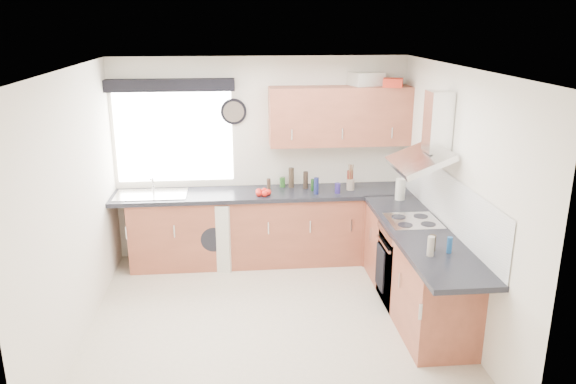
{
  "coord_description": "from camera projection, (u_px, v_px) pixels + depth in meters",
  "views": [
    {
      "loc": [
        -0.31,
        -5.0,
        2.92
      ],
      "look_at": [
        0.25,
        0.85,
        1.1
      ],
      "focal_mm": 35.0,
      "sensor_mm": 36.0,
      "label": 1
    }
  ],
  "objects": [
    {
      "name": "ceiling",
      "position": [
        269.0,
        69.0,
        4.91
      ],
      "size": [
        3.6,
        3.6,
        0.02
      ],
      "primitive_type": "cube",
      "color": "white",
      "rests_on": "wall_back"
    },
    {
      "name": "upper_cabinets",
      "position": [
        340.0,
        116.0,
        6.75
      ],
      "size": [
        1.7,
        0.35,
        0.7
      ],
      "primitive_type": "cube",
      "color": "brown",
      "rests_on": "wall_back"
    },
    {
      "name": "storage_box",
      "position": [
        393.0,
        83.0,
        6.59
      ],
      "size": [
        0.27,
        0.25,
        0.1
      ],
      "primitive_type": "cube",
      "rotation": [
        0.0,
        0.0,
        -0.33
      ],
      "color": "red",
      "rests_on": "upper_cabinets"
    },
    {
      "name": "wall_front",
      "position": [
        288.0,
        293.0,
        3.57
      ],
      "size": [
        3.6,
        0.02,
        2.5
      ],
      "primitive_type": "cube",
      "color": "silver",
      "rests_on": "ground_plane"
    },
    {
      "name": "extractor_hood",
      "position": [
        429.0,
        140.0,
        5.56
      ],
      "size": [
        0.52,
        0.78,
        0.66
      ],
      "primitive_type": null,
      "color": "silver",
      "rests_on": "wall_right"
    },
    {
      "name": "jar_4",
      "position": [
        350.0,
        180.0,
        6.89
      ],
      "size": [
        0.07,
        0.07,
        0.23
      ],
      "primitive_type": "cylinder",
      "color": "#5D1C13",
      "rests_on": "worktop_back"
    },
    {
      "name": "worktop_back",
      "position": [
        263.0,
        194.0,
        6.81
      ],
      "size": [
        3.6,
        0.62,
        0.05
      ],
      "primitive_type": "cube",
      "color": "black",
      "rests_on": "base_cab_back"
    },
    {
      "name": "hob_plate",
      "position": [
        413.0,
        221.0,
        5.8
      ],
      "size": [
        0.52,
        0.52,
        0.01
      ],
      "primitive_type": "cube",
      "color": "silver",
      "rests_on": "worktop_right"
    },
    {
      "name": "jar_2",
      "position": [
        316.0,
        186.0,
        6.7
      ],
      "size": [
        0.06,
        0.06,
        0.2
      ],
      "primitive_type": "cylinder",
      "color": "#141A46",
      "rests_on": "worktop_back"
    },
    {
      "name": "jar_3",
      "position": [
        291.0,
        178.0,
        6.95
      ],
      "size": [
        0.07,
        0.07,
        0.25
      ],
      "primitive_type": "cylinder",
      "color": "#372A1E",
      "rests_on": "worktop_back"
    },
    {
      "name": "base_cab_corner",
      "position": [
        382.0,
        225.0,
        7.08
      ],
      "size": [
        0.6,
        0.6,
        0.86
      ],
      "primitive_type": "cube",
      "color": "brown",
      "rests_on": "ground_plane"
    },
    {
      "name": "wall_back",
      "position": [
        261.0,
        159.0,
        6.99
      ],
      "size": [
        3.6,
        0.02,
        2.5
      ],
      "primitive_type": "cube",
      "color": "silver",
      "rests_on": "ground_plane"
    },
    {
      "name": "wall_right",
      "position": [
        455.0,
        199.0,
        5.44
      ],
      "size": [
        0.02,
        3.6,
        2.5
      ],
      "primitive_type": "cube",
      "color": "silver",
      "rests_on": "ground_plane"
    },
    {
      "name": "tomato_cluster",
      "position": [
        263.0,
        192.0,
        6.66
      ],
      "size": [
        0.2,
        0.2,
        0.08
      ],
      "primitive_type": null,
      "rotation": [
        0.0,
        0.0,
        0.21
      ],
      "color": "red",
      "rests_on": "worktop_back"
    },
    {
      "name": "casserole",
      "position": [
        366.0,
        79.0,
        6.74
      ],
      "size": [
        0.44,
        0.38,
        0.16
      ],
      "primitive_type": "cube",
      "rotation": [
        0.0,
        0.0,
        0.31
      ],
      "color": "beige",
      "rests_on": "upper_cabinets"
    },
    {
      "name": "wall_left",
      "position": [
        73.0,
        210.0,
        5.12
      ],
      "size": [
        0.02,
        3.6,
        2.5
      ],
      "primitive_type": "cube",
      "color": "silver",
      "rests_on": "ground_plane"
    },
    {
      "name": "kitchen_roll",
      "position": [
        400.0,
        189.0,
        6.48
      ],
      "size": [
        0.14,
        0.14,
        0.25
      ],
      "primitive_type": "cylinder",
      "rotation": [
        0.0,
        0.0,
        -0.33
      ],
      "color": "beige",
      "rests_on": "worktop_right"
    },
    {
      "name": "jar_1",
      "position": [
        313.0,
        185.0,
        6.83
      ],
      "size": [
        0.05,
        0.05,
        0.15
      ],
      "primitive_type": "cylinder",
      "color": "#153412",
      "rests_on": "worktop_back"
    },
    {
      "name": "washing_machine",
      "position": [
        214.0,
        231.0,
        6.92
      ],
      "size": [
        0.72,
        0.7,
        0.84
      ],
      "primitive_type": "cube",
      "rotation": [
        0.0,
        0.0,
        -0.33
      ],
      "color": "beige",
      "rests_on": "ground_plane"
    },
    {
      "name": "window",
      "position": [
        174.0,
        137.0,
        6.8
      ],
      "size": [
        1.4,
        0.02,
        1.1
      ],
      "primitive_type": "cube",
      "color": "beige",
      "rests_on": "wall_back"
    },
    {
      "name": "worktop_right",
      "position": [
        422.0,
        235.0,
        5.52
      ],
      "size": [
        0.62,
        2.42,
        0.05
      ],
      "primitive_type": "cube",
      "color": "black",
      "rests_on": "base_cab_right"
    },
    {
      "name": "jar_6",
      "position": [
        282.0,
        182.0,
        6.99
      ],
      "size": [
        0.07,
        0.07,
        0.12
      ],
      "primitive_type": "cylinder",
      "color": "#224E1C",
      "rests_on": "worktop_back"
    },
    {
      "name": "window_blind",
      "position": [
        170.0,
        85.0,
        6.53
      ],
      "size": [
        1.5,
        0.18,
        0.14
      ],
      "primitive_type": "cube",
      "color": "black",
      "rests_on": "wall_back"
    },
    {
      "name": "base_cab_right",
      "position": [
        415.0,
        270.0,
        5.8
      ],
      "size": [
        0.58,
        2.1,
        0.86
      ],
      "primitive_type": "cube",
      "color": "brown",
      "rests_on": "ground_plane"
    },
    {
      "name": "bottle_0",
      "position": [
        431.0,
        246.0,
        4.94
      ],
      "size": [
        0.06,
        0.06,
        0.18
      ],
      "primitive_type": "cylinder",
      "color": "#9F9588",
      "rests_on": "worktop_right"
    },
    {
      "name": "base_cab_back",
      "position": [
        255.0,
        229.0,
        6.95
      ],
      "size": [
        3.0,
        0.58,
        0.86
      ],
      "primitive_type": "cube",
      "color": "brown",
      "rests_on": "ground_plane"
    },
    {
      "name": "wall_clock",
      "position": [
        234.0,
        112.0,
        6.75
      ],
      "size": [
        0.31,
        0.04,
        0.31
      ],
      "primitive_type": "cylinder",
      "rotation": [
        1.57,
        0.0,
        0.0
      ],
      "color": "black",
      "rests_on": "wall_back"
    },
    {
      "name": "bottle_2",
      "position": [
        449.0,
        245.0,
        5.01
      ],
      "size": [
        0.05,
        0.05,
        0.15
      ],
      "primitive_type": "cylinder",
      "color": "navy",
      "rests_on": "worktop_right"
    },
    {
      "name": "jar_7",
      "position": [
        269.0,
        185.0,
        6.83
      ],
      "size": [
        0.05,
        0.05,
        0.15
      ],
      "primitive_type": "cylinder",
      "color": "#3D2D22",
      "rests_on": "worktop_back"
    },
    {
      "name": "splashback",
      "position": [
        442.0,
        196.0,
        5.75
      ],
      "size": [
        0.01,
        3.0,
        0.54
      ],
      "primitive_type": "cube",
      "color": "white",
      "rests_on": "wall_right"
    },
    {
      "name": "sink",
      "position": [
        151.0,
        192.0,
        6.68
      ],
      "size": [
        0.84,
        0.46,
        0.1
      ],
      "primitive_type": null,
      "color": "silver",
      "rests_on": "worktop_back"
    },
    {
      "name": "jar_5",
      "position": [
        306.0,
        180.0,
        6.92
      ],
      "size": [
        0.06,
        0.06,
        0.21
      ],
      "primitive_type": "cylinder",
      "color": "black",
      "rests_on": "worktop_back"
    },
    {
      "name": "utensil_pot",
      "position": [
        350.0,
        185.0,
        6.87
      ],
      "size": [
        0.1,
        0.1,
        0.13
      ],
      "primitive_type": "cylinder",
      "rotation": [
        0.0,
        0.0,
        -0.04
      ],
      "color": "gray",
      "rests_on": "worktop_back"
    },
    {
      "name": "bottle_1",
      "position": [
        432.0,
        243.0,
        5.07
      ],
      "size": [
        0.06,
        0.06,
        0.14
      ],
      "primitive_type": "cylinder",
      "color": "black",
      "rests_on": "worktop_right"
    },
    {
      "name": "ground_plane",
      "position": [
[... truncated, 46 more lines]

